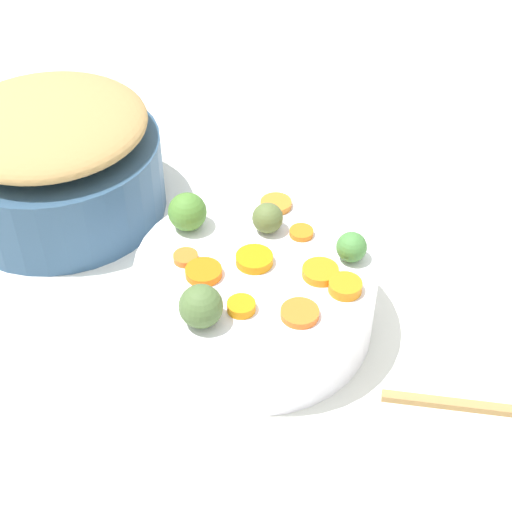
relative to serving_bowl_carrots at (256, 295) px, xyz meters
The scene contains 17 objects.
tabletop 0.07m from the serving_bowl_carrots, 138.10° to the left, with size 2.40×2.40×0.02m, color white.
serving_bowl_carrots is the anchor object (origin of this frame).
metal_pot 0.33m from the serving_bowl_carrots, ahead, with size 0.27×0.27×0.10m, color #305071.
stuffing_mound 0.34m from the serving_bowl_carrots, ahead, with size 0.25×0.25×0.05m, color tan.
carrot_slice_0 0.11m from the serving_bowl_carrots, behind, with size 0.03×0.03×0.01m, color orange.
carrot_slice_1 0.09m from the serving_bowl_carrots, 108.35° to the left, with size 0.03×0.03×0.01m, color orange.
carrot_slice_2 0.05m from the serving_bowl_carrots, 10.86° to the left, with size 0.04×0.04×0.01m, color orange.
carrot_slice_3 0.08m from the serving_bowl_carrots, 49.14° to the left, with size 0.04×0.04×0.01m, color orange.
carrot_slice_4 0.10m from the serving_bowl_carrots, 149.20° to the left, with size 0.04×0.04×0.01m, color orange.
carrot_slice_5 0.09m from the serving_bowl_carrots, 24.66° to the left, with size 0.03×0.03×0.01m, color orange.
carrot_slice_6 0.11m from the serving_bowl_carrots, 72.99° to the right, with size 0.04×0.04×0.01m, color orange.
carrot_slice_7 0.08m from the serving_bowl_carrots, 106.66° to the right, with size 0.03×0.03×0.01m, color orange.
carrot_slice_8 0.09m from the serving_bowl_carrots, 165.49° to the right, with size 0.04×0.04×0.01m, color orange.
brussels_sprout_0 0.12m from the serving_bowl_carrots, ahead, with size 0.04×0.04×0.04m, color #4C8132.
brussels_sprout_1 0.12m from the serving_bowl_carrots, 145.58° to the right, with size 0.03×0.03×0.03m, color #498740.
brussels_sprout_2 0.12m from the serving_bowl_carrots, 88.61° to the left, with size 0.04×0.04×0.04m, color #506D3A.
brussels_sprout_3 0.08m from the serving_bowl_carrots, 72.78° to the right, with size 0.03×0.03×0.03m, color #5A6C38.
Camera 1 is at (-0.27, 0.49, 0.66)m, focal length 54.74 mm.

